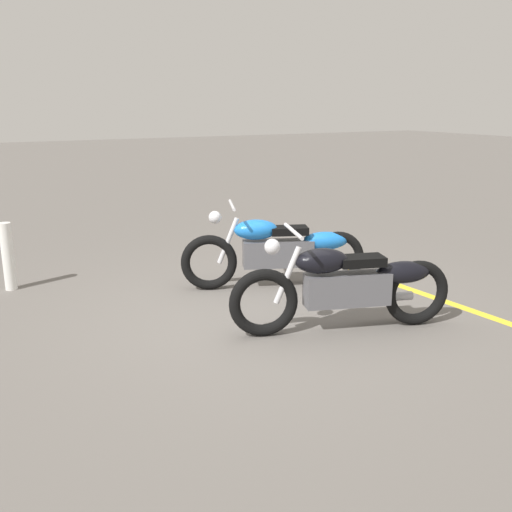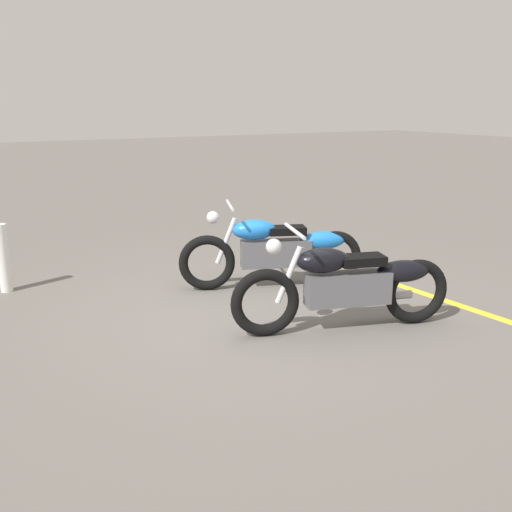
{
  "view_description": "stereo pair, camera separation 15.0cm",
  "coord_description": "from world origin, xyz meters",
  "views": [
    {
      "loc": [
        2.81,
        4.99,
        2.18
      ],
      "look_at": [
        0.1,
        0.0,
        0.65
      ],
      "focal_mm": 40.2,
      "sensor_mm": 36.0,
      "label": 1
    },
    {
      "loc": [
        2.94,
        4.92,
        2.18
      ],
      "look_at": [
        0.1,
        0.0,
        0.65
      ],
      "focal_mm": 40.2,
      "sensor_mm": 36.0,
      "label": 2
    }
  ],
  "objects": [
    {
      "name": "parking_stripe_near",
      "position": [
        -1.94,
        0.04,
        0.0
      ],
      "size": [
        0.38,
        3.2,
        0.01
      ],
      "primitive_type": "cube",
      "rotation": [
        0.0,
        0.0,
        1.65
      ],
      "color": "yellow",
      "rests_on": "ground"
    },
    {
      "name": "ground_plane",
      "position": [
        0.0,
        0.0,
        0.0
      ],
      "size": [
        60.0,
        60.0,
        0.0
      ],
      "primitive_type": "plane",
      "color": "#66605B"
    },
    {
      "name": "bollard_post",
      "position": [
        2.27,
        -2.18,
        0.41
      ],
      "size": [
        0.14,
        0.14,
        0.82
      ],
      "primitive_type": "cylinder",
      "color": "white",
      "rests_on": "ground"
    },
    {
      "name": "motorcycle_dark_foreground",
      "position": [
        -0.5,
        0.76,
        0.46
      ],
      "size": [
        2.16,
        0.85,
        1.04
      ],
      "rotation": [
        0.0,
        0.0,
        -0.31
      ],
      "color": "black",
      "rests_on": "ground"
    },
    {
      "name": "motorcycle_bright_foreground",
      "position": [
        -0.61,
        -0.73,
        0.46
      ],
      "size": [
        2.11,
        0.94,
        1.04
      ],
      "rotation": [
        0.0,
        0.0,
        -0.38
      ],
      "color": "black",
      "rests_on": "ground"
    }
  ]
}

